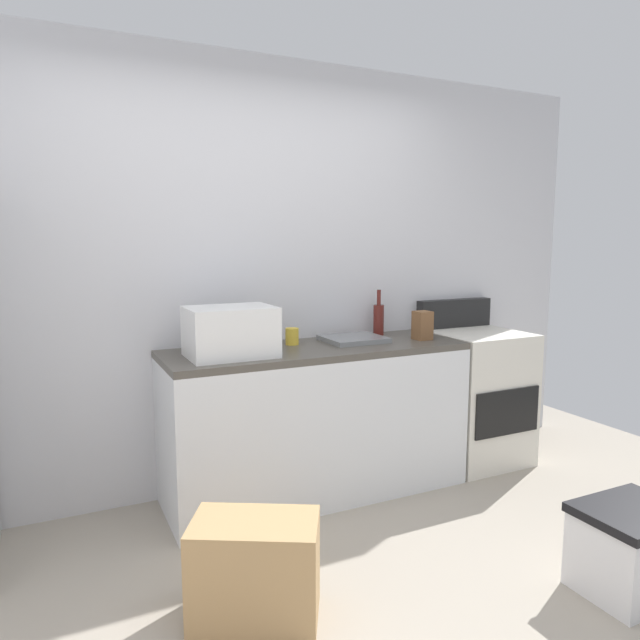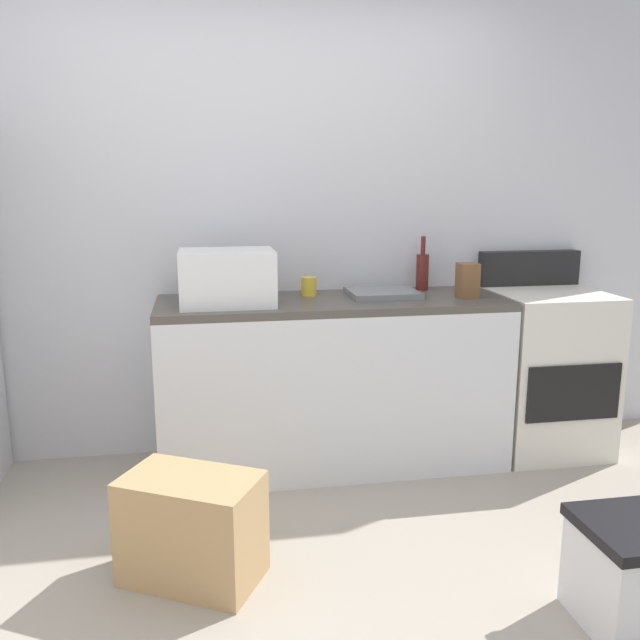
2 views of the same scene
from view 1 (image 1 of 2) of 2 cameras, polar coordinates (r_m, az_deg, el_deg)
name	(u,v)px [view 1 (image 1 of 2)]	position (r m, az deg, el deg)	size (l,w,h in m)	color
ground_plane	(377,621)	(2.63, 5.70, -27.52)	(6.00, 6.00, 0.00)	#9E9384
wall_back	(248,277)	(3.56, -7.16, 4.27)	(5.00, 0.10, 2.60)	silver
kitchen_counter	(317,420)	(3.51, -0.34, -9.88)	(1.80, 0.60, 0.90)	silver
stove_oven	(475,394)	(4.16, 15.10, -7.08)	(0.60, 0.61, 1.10)	silver
microwave	(230,332)	(3.13, -8.85, -1.15)	(0.46, 0.34, 0.27)	white
sink_basin	(354,339)	(3.58, 3.34, -1.88)	(0.36, 0.32, 0.03)	slate
wine_bottle	(379,318)	(3.82, 5.81, 0.15)	(0.07, 0.07, 0.30)	#591E19
coffee_mug	(292,336)	(3.46, -2.78, -1.63)	(0.08, 0.08, 0.10)	gold
knife_block	(422,325)	(3.68, 10.10, -0.53)	(0.10, 0.10, 0.18)	brown
cardboard_box_medium	(255,569)	(2.54, -6.43, -23.32)	(0.51, 0.31, 0.42)	tan
storage_bin	(631,549)	(3.01, 28.40, -19.32)	(0.46, 0.36, 0.38)	silver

